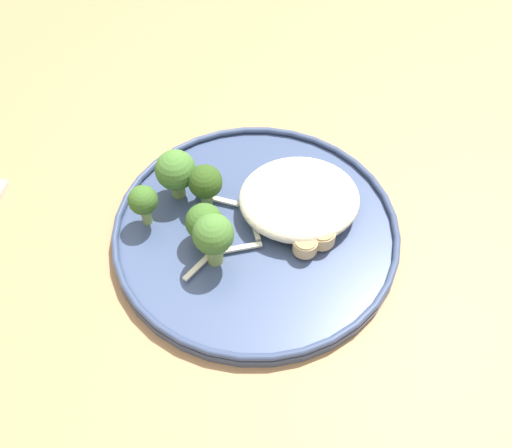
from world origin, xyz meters
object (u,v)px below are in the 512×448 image
object	(u,v)px
broccoli_floret_left_leaning	(176,171)
broccoli_floret_front_edge	(213,236)
seared_scallop_tiny_bay	(322,185)
broccoli_floret_right_tilted	(143,202)
seared_scallop_large_seared	(322,235)
dinner_plate	(256,231)
broccoli_floret_center_pile	(205,183)
seared_scallop_left_edge	(289,226)
seared_scallop_rear_pale	(326,203)
broccoli_floret_small_sprig	(204,223)
seared_scallop_center_golden	(294,189)
seared_scallop_right_edge	(305,245)

from	to	relation	value
broccoli_floret_left_leaning	broccoli_floret_front_edge	distance (m)	0.09
seared_scallop_tiny_bay	broccoli_floret_right_tilted	distance (m)	0.19
seared_scallop_large_seared	broccoli_floret_right_tilted	distance (m)	0.18
dinner_plate	broccoli_floret_center_pile	xyz separation A→B (m)	(0.05, -0.04, 0.03)
seared_scallop_tiny_bay	broccoli_floret_front_edge	world-z (taller)	broccoli_floret_front_edge
dinner_plate	broccoli_floret_left_leaning	bearing A→B (deg)	-36.16
broccoli_floret_left_leaning	broccoli_floret_right_tilted	xyz separation A→B (m)	(0.03, 0.03, -0.00)
seared_scallop_left_edge	broccoli_floret_left_leaning	world-z (taller)	broccoli_floret_left_leaning
dinner_plate	broccoli_floret_left_leaning	world-z (taller)	broccoli_floret_left_leaning
dinner_plate	seared_scallop_left_edge	size ratio (longest dim) A/B	8.47
seared_scallop_rear_pale	broccoli_floret_small_sprig	bearing A→B (deg)	12.11
seared_scallop_large_seared	broccoli_floret_right_tilted	size ratio (longest dim) A/B	0.56
broccoli_floret_left_leaning	broccoli_floret_small_sprig	xyz separation A→B (m)	(-0.03, 0.06, -0.01)
seared_scallop_left_edge	broccoli_floret_front_edge	bearing A→B (deg)	19.45
broccoli_floret_front_edge	broccoli_floret_left_leaning	bearing A→B (deg)	-69.39
seared_scallop_left_edge	broccoli_floret_small_sprig	xyz separation A→B (m)	(0.08, 0.00, 0.02)
broccoli_floret_small_sprig	seared_scallop_center_golden	bearing A→B (deg)	-153.79
broccoli_floret_left_leaning	broccoli_floret_front_edge	bearing A→B (deg)	110.61
seared_scallop_right_edge	seared_scallop_left_edge	size ratio (longest dim) A/B	0.72
broccoli_floret_small_sprig	broccoli_floret_right_tilted	size ratio (longest dim) A/B	0.96
seared_scallop_right_edge	seared_scallop_large_seared	bearing A→B (deg)	-151.12
seared_scallop_rear_pale	broccoli_floret_center_pile	xyz separation A→B (m)	(0.12, -0.02, 0.02)
broccoli_floret_center_pile	seared_scallop_center_golden	bearing A→B (deg)	179.46
broccoli_floret_right_tilted	seared_scallop_center_golden	bearing A→B (deg)	-173.03
seared_scallop_tiny_bay	broccoli_floret_small_sprig	xyz separation A→B (m)	(0.13, 0.05, 0.02)
broccoli_floret_front_edge	seared_scallop_tiny_bay	bearing A→B (deg)	-146.65
seared_scallop_tiny_bay	seared_scallop_large_seared	xyz separation A→B (m)	(0.01, 0.07, 0.00)
broccoli_floret_left_leaning	seared_scallop_right_edge	bearing A→B (deg)	144.20
seared_scallop_left_edge	broccoli_floret_small_sprig	distance (m)	0.08
seared_scallop_tiny_bay	broccoli_floret_left_leaning	bearing A→B (deg)	-4.28
dinner_plate	seared_scallop_left_edge	bearing A→B (deg)	169.01
seared_scallop_right_edge	broccoli_floret_center_pile	bearing A→B (deg)	-38.07
seared_scallop_large_seared	seared_scallop_right_edge	xyz separation A→B (m)	(0.02, 0.01, -0.00)
seared_scallop_center_golden	broccoli_floret_left_leaning	world-z (taller)	broccoli_floret_left_leaning
seared_scallop_left_edge	seared_scallop_rear_pale	world-z (taller)	seared_scallop_left_edge
broccoli_floret_front_edge	broccoli_floret_small_sprig	bearing A→B (deg)	-72.85
seared_scallop_tiny_bay	broccoli_floret_small_sprig	distance (m)	0.14
dinner_plate	seared_scallop_left_edge	world-z (taller)	seared_scallop_left_edge
seared_scallop_large_seared	broccoli_floret_small_sprig	xyz separation A→B (m)	(0.11, -0.02, 0.02)
seared_scallop_left_edge	broccoli_floret_right_tilted	world-z (taller)	broccoli_floret_right_tilted
dinner_plate	seared_scallop_large_seared	world-z (taller)	seared_scallop_large_seared
broccoli_floret_center_pile	broccoli_floret_right_tilted	size ratio (longest dim) A/B	1.03
seared_scallop_left_edge	seared_scallop_right_edge	bearing A→B (deg)	116.87
broccoli_floret_center_pile	broccoli_floret_left_leaning	bearing A→B (deg)	-27.67
broccoli_floret_small_sprig	broccoli_floret_left_leaning	bearing A→B (deg)	-68.00
seared_scallop_large_seared	broccoli_floret_small_sprig	world-z (taller)	broccoli_floret_small_sprig
seared_scallop_rear_pale	broccoli_floret_center_pile	size ratio (longest dim) A/B	0.47
seared_scallop_large_seared	seared_scallop_left_edge	distance (m)	0.03
seared_scallop_center_golden	broccoli_floret_small_sprig	xyz separation A→B (m)	(0.09, 0.05, 0.02)
seared_scallop_right_edge	seared_scallop_rear_pale	distance (m)	0.06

